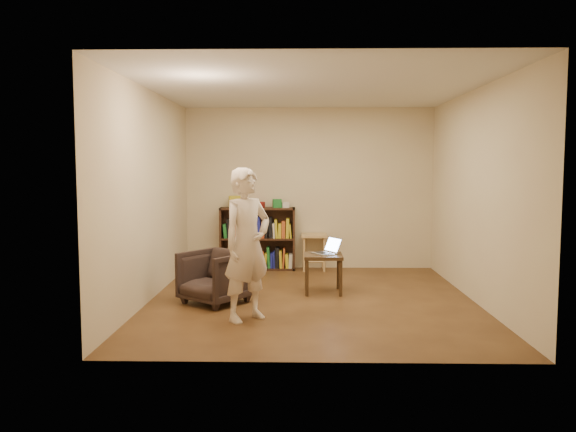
{
  "coord_description": "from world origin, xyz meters",
  "views": [
    {
      "loc": [
        -0.14,
        -6.87,
        1.65
      ],
      "look_at": [
        -0.3,
        0.35,
        1.02
      ],
      "focal_mm": 35.0,
      "sensor_mm": 36.0,
      "label": 1
    }
  ],
  "objects_px": {
    "side_table": "(323,261)",
    "person": "(247,244)",
    "bookshelf": "(258,242)",
    "stool": "(314,241)",
    "laptop": "(328,250)",
    "armchair": "(215,277)"
  },
  "relations": [
    {
      "from": "stool",
      "to": "armchair",
      "type": "xyz_separation_m",
      "value": [
        -1.25,
        -2.22,
        -0.15
      ]
    },
    {
      "from": "armchair",
      "to": "person",
      "type": "distance_m",
      "value": 1.0
    },
    {
      "from": "bookshelf",
      "to": "stool",
      "type": "relative_size",
      "value": 2.06
    },
    {
      "from": "armchair",
      "to": "person",
      "type": "relative_size",
      "value": 0.43
    },
    {
      "from": "armchair",
      "to": "laptop",
      "type": "height_order",
      "value": "laptop"
    },
    {
      "from": "stool",
      "to": "laptop",
      "type": "height_order",
      "value": "laptop"
    },
    {
      "from": "bookshelf",
      "to": "laptop",
      "type": "xyz_separation_m",
      "value": [
        1.05,
        -1.64,
        0.12
      ]
    },
    {
      "from": "side_table",
      "to": "person",
      "type": "height_order",
      "value": "person"
    },
    {
      "from": "laptop",
      "to": "armchair",
      "type": "bearing_deg",
      "value": -96.98
    },
    {
      "from": "side_table",
      "to": "person",
      "type": "distance_m",
      "value": 1.64
    },
    {
      "from": "bookshelf",
      "to": "armchair",
      "type": "xyz_separation_m",
      "value": [
        -0.35,
        -2.28,
        -0.12
      ]
    },
    {
      "from": "bookshelf",
      "to": "person",
      "type": "xyz_separation_m",
      "value": [
        0.12,
        -3.02,
        0.38
      ]
    },
    {
      "from": "armchair",
      "to": "side_table",
      "type": "distance_m",
      "value": 1.47
    },
    {
      "from": "laptop",
      "to": "side_table",
      "type": "bearing_deg",
      "value": -84.1
    },
    {
      "from": "armchair",
      "to": "laptop",
      "type": "xyz_separation_m",
      "value": [
        1.39,
        0.64,
        0.24
      ]
    },
    {
      "from": "stool",
      "to": "laptop",
      "type": "distance_m",
      "value": 1.58
    },
    {
      "from": "stool",
      "to": "person",
      "type": "height_order",
      "value": "person"
    },
    {
      "from": "bookshelf",
      "to": "side_table",
      "type": "bearing_deg",
      "value": -59.63
    },
    {
      "from": "laptop",
      "to": "person",
      "type": "bearing_deg",
      "value": -65.78
    },
    {
      "from": "stool",
      "to": "bookshelf",
      "type": "bearing_deg",
      "value": 175.96
    },
    {
      "from": "person",
      "to": "side_table",
      "type": "bearing_deg",
      "value": 12.55
    },
    {
      "from": "side_table",
      "to": "person",
      "type": "xyz_separation_m",
      "value": [
        -0.87,
        -1.34,
        0.4
      ]
    }
  ]
}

